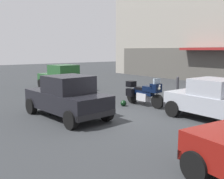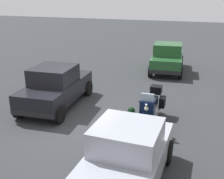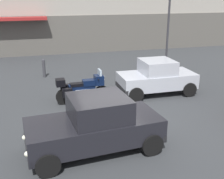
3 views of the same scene
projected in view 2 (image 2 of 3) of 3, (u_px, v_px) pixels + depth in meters
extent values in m
plane|color=#2D3033|center=(84.00, 123.00, 9.53)|extent=(80.00, 80.00, 0.00)
cylinder|color=black|center=(146.00, 125.00, 8.70)|extent=(0.64, 0.16, 0.64)
cylinder|color=black|center=(155.00, 106.00, 10.15)|extent=(0.64, 0.16, 0.64)
cylinder|color=#B7B7BC|center=(147.00, 113.00, 8.57)|extent=(0.33, 0.08, 0.68)
cube|color=#B7B7BC|center=(151.00, 112.00, 9.43)|extent=(0.61, 0.42, 0.36)
cube|color=black|center=(151.00, 106.00, 9.35)|extent=(1.11, 0.32, 0.28)
cube|color=black|center=(150.00, 104.00, 9.02)|extent=(0.53, 0.36, 0.24)
cube|color=black|center=(153.00, 100.00, 9.48)|extent=(0.57, 0.32, 0.12)
cube|color=black|center=(147.00, 106.00, 8.61)|extent=(0.38, 0.45, 0.40)
cube|color=#8C9EAD|center=(148.00, 98.00, 8.47)|extent=(0.09, 0.40, 0.28)
sphere|color=#EAEACC|center=(146.00, 108.00, 8.45)|extent=(0.14, 0.14, 0.14)
cylinder|color=black|center=(148.00, 102.00, 8.65)|extent=(0.06, 0.62, 0.04)
cylinder|color=#B7B7BC|center=(159.00, 109.00, 9.94)|extent=(0.55, 0.11, 0.09)
cube|color=black|center=(162.00, 102.00, 9.87)|extent=(0.41, 0.21, 0.36)
cube|color=black|center=(147.00, 100.00, 10.04)|extent=(0.41, 0.21, 0.36)
cube|color=black|center=(156.00, 90.00, 10.03)|extent=(0.37, 0.41, 0.28)
cylinder|color=black|center=(157.00, 118.00, 9.60)|extent=(0.03, 0.13, 0.29)
sphere|color=black|center=(131.00, 111.00, 10.22)|extent=(0.28, 0.28, 0.28)
cube|color=#235128|center=(167.00, 60.00, 15.81)|extent=(3.95, 2.04, 0.68)
cube|color=#235128|center=(168.00, 49.00, 15.46)|extent=(1.75, 1.67, 0.64)
cube|color=#8C9EAD|center=(169.00, 47.00, 16.15)|extent=(0.21, 1.39, 0.54)
cube|color=#8C9EAD|center=(167.00, 52.00, 14.77)|extent=(0.21, 1.39, 0.51)
cube|color=black|center=(169.00, 57.00, 17.59)|extent=(0.30, 1.64, 0.20)
cube|color=black|center=(165.00, 72.00, 14.20)|extent=(0.30, 1.64, 0.20)
cylinder|color=black|center=(156.00, 60.00, 17.43)|extent=(0.66, 0.29, 0.64)
cylinder|color=black|center=(181.00, 61.00, 17.07)|extent=(0.66, 0.29, 0.64)
cylinder|color=black|center=(151.00, 71.00, 14.78)|extent=(0.66, 0.29, 0.64)
cylinder|color=black|center=(180.00, 73.00, 14.42)|extent=(0.66, 0.29, 0.64)
sphere|color=silver|center=(162.00, 55.00, 17.70)|extent=(0.14, 0.14, 0.14)
sphere|color=silver|center=(176.00, 56.00, 17.49)|extent=(0.14, 0.14, 0.14)
cube|color=#9EA3AD|center=(127.00, 162.00, 6.25)|extent=(3.40, 1.57, 0.64)
cube|color=#9EA3AD|center=(127.00, 138.00, 6.05)|extent=(1.40, 1.44, 0.60)
cube|color=#8C9EAD|center=(117.00, 153.00, 5.47)|extent=(0.06, 1.33, 0.51)
cube|color=#8C9EAD|center=(135.00, 125.00, 6.62)|extent=(0.06, 1.33, 0.48)
cube|color=black|center=(144.00, 137.00, 7.78)|extent=(0.12, 1.56, 0.20)
cylinder|color=black|center=(167.00, 152.00, 7.22)|extent=(0.64, 0.22, 0.64)
cylinder|color=black|center=(115.00, 142.00, 7.70)|extent=(0.64, 0.22, 0.64)
cube|color=black|center=(57.00, 90.00, 10.88)|extent=(3.93, 1.96, 0.68)
cube|color=black|center=(54.00, 75.00, 10.53)|extent=(1.73, 1.64, 0.64)
cube|color=#8C9EAD|center=(62.00, 70.00, 11.21)|extent=(0.18, 1.39, 0.54)
cube|color=#8C9EAD|center=(44.00, 80.00, 9.85)|extent=(0.18, 1.39, 0.51)
cube|color=black|center=(75.00, 82.00, 12.65)|extent=(0.26, 1.64, 0.20)
cube|color=black|center=(33.00, 114.00, 9.28)|extent=(0.26, 1.64, 0.20)
cylinder|color=black|center=(56.00, 85.00, 12.51)|extent=(0.66, 0.27, 0.64)
cylinder|color=black|center=(88.00, 88.00, 12.12)|extent=(0.66, 0.27, 0.64)
cylinder|color=black|center=(20.00, 110.00, 9.87)|extent=(0.66, 0.27, 0.64)
cylinder|color=black|center=(59.00, 114.00, 9.48)|extent=(0.66, 0.27, 0.64)
sphere|color=silver|center=(66.00, 78.00, 12.76)|extent=(0.14, 0.14, 0.14)
sphere|color=silver|center=(84.00, 80.00, 12.54)|extent=(0.14, 0.14, 0.14)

